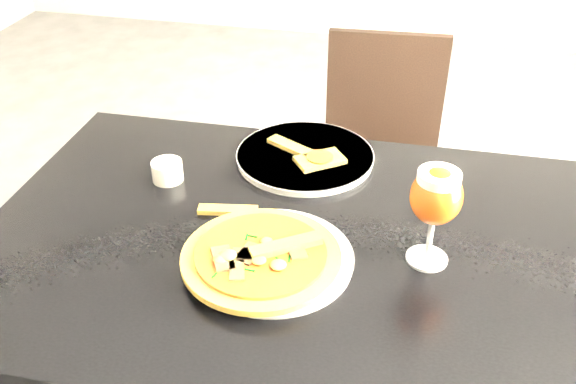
% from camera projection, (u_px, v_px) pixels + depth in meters
% --- Properties ---
extents(dining_table, '(1.21, 0.81, 0.75)m').
position_uv_depth(dining_table, '(300.00, 275.00, 1.23)').
color(dining_table, black).
rests_on(dining_table, ground).
extents(chair_far, '(0.40, 0.40, 0.82)m').
position_uv_depth(chair_far, '(379.00, 160.00, 2.00)').
color(chair_far, black).
rests_on(chair_far, ground).
extents(plate_main, '(0.30, 0.30, 0.01)m').
position_uv_depth(plate_main, '(273.00, 259.00, 1.12)').
color(plate_main, silver).
rests_on(plate_main, dining_table).
extents(pizza, '(0.28, 0.28, 0.03)m').
position_uv_depth(pizza, '(262.00, 256.00, 1.11)').
color(pizza, '#A37A27').
rests_on(pizza, plate_main).
extents(plate_second, '(0.35, 0.35, 0.02)m').
position_uv_depth(plate_second, '(305.00, 157.00, 1.42)').
color(plate_second, silver).
rests_on(plate_second, dining_table).
extents(crust_scraps, '(0.19, 0.14, 0.01)m').
position_uv_depth(crust_scraps, '(310.00, 155.00, 1.39)').
color(crust_scraps, '#A37A27').
rests_on(crust_scraps, plate_second).
extents(loose_crust, '(0.12, 0.05, 0.01)m').
position_uv_depth(loose_crust, '(228.00, 210.00, 1.25)').
color(loose_crust, '#A37A27').
rests_on(loose_crust, dining_table).
extents(sauce_cup, '(0.07, 0.07, 0.04)m').
position_uv_depth(sauce_cup, '(167.00, 170.00, 1.34)').
color(sauce_cup, silver).
rests_on(sauce_cup, dining_table).
extents(beer_glass, '(0.09, 0.09, 0.19)m').
position_uv_depth(beer_glass, '(436.00, 197.00, 1.06)').
color(beer_glass, '#B1B5BA').
rests_on(beer_glass, dining_table).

